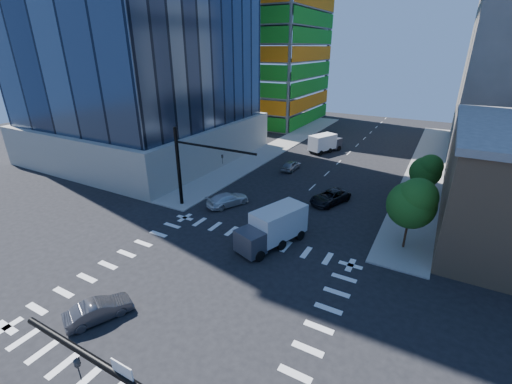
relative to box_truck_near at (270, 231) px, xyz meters
The scene contains 14 objects.
ground 8.83m from the box_truck_near, 100.55° to the right, with size 160.00×160.00×0.00m, color black.
road_markings 8.83m from the box_truck_near, 100.55° to the right, with size 20.00×20.00×0.01m, color silver.
sidewalk_ne 33.31m from the box_truck_near, 70.87° to the left, with size 5.00×60.00×0.15m, color gray.
sidewalk_nw 34.49m from the box_truck_near, 114.14° to the left, with size 5.00×60.00×0.15m, color gray.
construction_building 64.99m from the box_truck_near, 118.52° to the left, with size 25.16×34.50×70.60m.
signal_mast_nw 12.61m from the box_truck_near, 165.74° to the left, with size 10.20×0.40×9.00m.
tree_south 12.67m from the box_truck_near, 25.86° to the left, with size 4.16×4.16×6.82m.
tree_north 20.87m from the box_truck_near, 56.84° to the left, with size 3.54×3.52×5.78m.
car_nb_far 11.97m from the box_truck_near, 80.76° to the left, with size 2.51×5.44×1.51m, color black.
car_sb_near 9.88m from the box_truck_near, 146.83° to the left, with size 2.09×5.13×1.49m, color white.
car_sb_mid 21.60m from the box_truck_near, 108.52° to the left, with size 1.72×4.28×1.46m, color #96999D.
car_sb_cross 15.20m from the box_truck_near, 112.82° to the right, with size 1.50×4.30×1.42m, color #444448.
box_truck_near is the anchor object (origin of this frame).
box_truck_far 32.96m from the box_truck_near, 99.57° to the left, with size 4.65×6.45×3.12m.
Camera 1 is at (13.75, -16.08, 17.02)m, focal length 24.00 mm.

